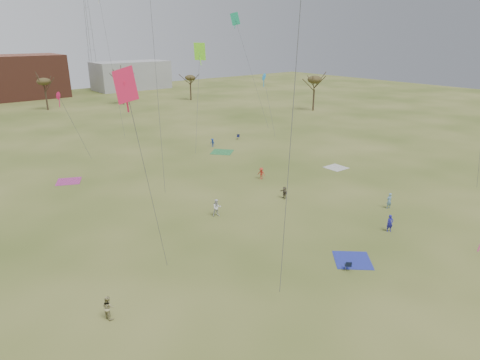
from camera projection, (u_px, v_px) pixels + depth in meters
ground at (343, 293)px, 30.57m from camera, size 260.00×260.00×0.00m
flyer_near_right at (390, 223)px, 39.72m from camera, size 0.74×0.67×1.70m
spectator_fore_b at (108, 307)px, 27.60m from camera, size 0.78×0.92×1.67m
spectator_fore_c at (284, 192)px, 47.77m from camera, size 0.62×1.34×1.39m
flyer_mid_b at (261, 173)px, 54.03m from camera, size 0.98×1.15×1.54m
flyer_mid_c at (389, 201)px, 44.97m from camera, size 0.73×0.58×1.75m
spectator_mid_e at (217, 208)px, 43.05m from camera, size 1.07×0.95×1.86m
flyer_far_c at (212, 143)px, 69.42m from camera, size 0.61×0.94×1.38m
blanket_blue at (352, 260)px, 34.91m from camera, size 4.19×4.19×0.03m
blanket_cream at (336, 168)px, 58.78m from camera, size 2.76×2.76×0.03m
blanket_plum at (69, 181)px, 53.39m from camera, size 3.87×3.87×0.03m
blanket_olive at (222, 152)px, 66.46m from camera, size 4.64×4.64×0.03m
camp_chair_center at (348, 267)px, 33.40m from camera, size 0.74×0.74×0.87m
camp_chair_right at (238, 138)px, 74.37m from camera, size 0.74×0.73×0.87m
kites_aloft at (168, 13)px, 51.91m from camera, size 55.22×64.49×27.76m
tree_line at (19, 90)px, 84.11m from camera, size 117.44×49.32×8.91m
building_brick at (14, 77)px, 118.93m from camera, size 26.00×16.00×12.00m
building_grey at (131, 75)px, 138.90m from camera, size 24.00×12.00×9.00m
radio_tower at (89, 29)px, 133.09m from camera, size 1.51×1.72×41.00m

